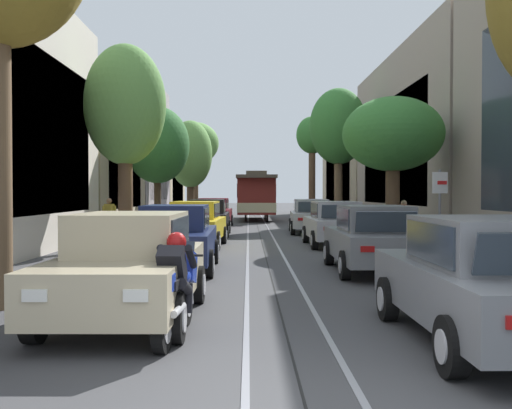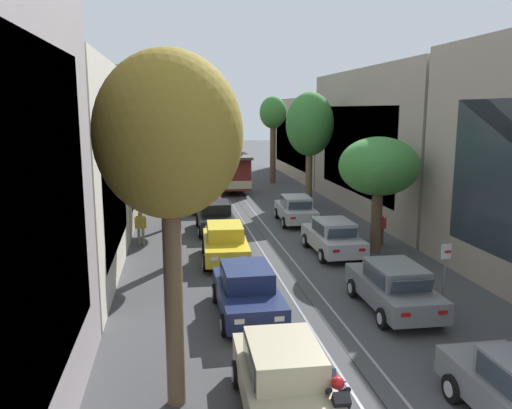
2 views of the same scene
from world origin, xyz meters
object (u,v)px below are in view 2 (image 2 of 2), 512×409
Objects in this scene: street_tree_kerb_right_fourth at (273,116)px; pedestrian_on_right_pavement at (141,226)px; parked_car_beige_near_left at (285,381)px; parked_car_maroon_fifth_left at (206,198)px; parked_car_silver_mid_right at (333,237)px; parked_car_black_fourth_left at (215,217)px; street_tree_kerb_left_second at (168,152)px; cable_car_trolley at (230,170)px; parked_car_yellow_mid_left at (225,243)px; street_sign_post at (445,270)px; parked_car_navy_second_left at (247,291)px; street_tree_kerb_right_mid at (310,125)px; pedestrian_on_left_pavement at (381,226)px; street_tree_kerb_left_near at (169,139)px; street_tree_kerb_right_second at (379,167)px; street_tree_kerb_left_far at (169,117)px; parked_car_grey_second_right at (394,287)px; street_tree_kerb_left_mid at (168,154)px; street_tree_kerb_left_fourth at (176,139)px; parked_car_silver_fourth_right at (296,209)px.

pedestrian_on_right_pavement is (-10.30, -19.89, -4.89)m from street_tree_kerb_right_fourth.
parked_car_maroon_fifth_left is (-0.15, 23.20, 0.00)m from parked_car_beige_near_left.
parked_car_black_fourth_left is at bearing 132.70° from parked_car_silver_mid_right.
street_tree_kerb_left_second is 0.75× the size of cable_car_trolley.
parked_car_yellow_mid_left is 9.45m from street_sign_post.
parked_car_beige_near_left is 1.00× the size of parked_car_navy_second_left.
pedestrian_on_left_pavement is at bearing -84.69° from street_tree_kerb_right_mid.
street_tree_kerb_left_near reaches higher than parked_car_silver_mid_right.
street_tree_kerb_right_second is at bearing 1.74° from parked_car_silver_mid_right.
street_tree_kerb_left_far is (-2.38, 20.58, 4.93)m from parked_car_black_fourth_left.
parked_car_grey_second_right is 0.75× the size of street_tree_kerb_left_mid.
street_tree_kerb_left_far reaches higher than cable_car_trolley.
street_tree_kerb_right_fourth is at bearing 85.81° from parked_car_silver_mid_right.
parked_car_maroon_fifth_left is (-0.06, 11.59, 0.00)m from parked_car_yellow_mid_left.
street_tree_kerb_right_mid reaches higher than street_tree_kerb_left_fourth.
parked_car_navy_second_left is 4.75m from parked_car_grey_second_right.
pedestrian_on_right_pavement is at bearing -97.72° from street_tree_kerb_left_fourth.
street_tree_kerb_left_mid is at bearing 68.56° from pedestrian_on_right_pavement.
street_tree_kerb_left_second is at bearing 142.02° from street_sign_post.
street_tree_kerb_left_fourth is 10.32m from street_tree_kerb_right_mid.
parked_car_yellow_mid_left is 4.90m from parked_car_silver_mid_right.
parked_car_yellow_mid_left is 19.80m from cable_car_trolley.
parked_car_yellow_mid_left is at bearing 90.43° from parked_car_beige_near_left.
street_tree_kerb_left_near reaches higher than street_tree_kerb_right_mid.
street_tree_kerb_right_mid is at bearing 66.93° from parked_car_silver_fourth_right.
street_tree_kerb_left_far is at bearing 98.93° from parked_car_maroon_fifth_left.
street_sign_post is at bearing -91.74° from street_tree_kerb_right_mid.
street_tree_kerb_left_mid is (-2.35, 6.74, 3.26)m from parked_car_yellow_mid_left.
parked_car_maroon_fifth_left is at bearing -81.07° from street_tree_kerb_left_far.
parked_car_grey_second_right is at bearing -84.61° from cable_car_trolley.
street_sign_post is at bearing -26.40° from parked_car_grey_second_right.
parked_car_beige_near_left is 0.99× the size of parked_car_silver_fourth_right.
street_tree_kerb_left_second is (-7.12, 5.94, 3.95)m from parked_car_grey_second_right.
pedestrian_on_right_pavement is (-1.88, -13.85, -3.35)m from street_tree_kerb_left_fourth.
street_tree_kerb_left_near is at bearing -156.48° from street_sign_post.
parked_car_yellow_mid_left is 7.60m from street_tree_kerb_right_second.
street_tree_kerb_left_near reaches higher than parked_car_black_fourth_left.
street_tree_kerb_left_near is at bearing -98.48° from cable_car_trolley.
parked_car_silver_fourth_right is at bearing 22.90° from pedestrian_on_right_pavement.
street_tree_kerb_right_fourth is at bearing 39.35° from cable_car_trolley.
street_tree_kerb_left_far is at bearing 104.37° from street_sign_post.
street_tree_kerb_left_near is (-2.18, -10.75, 5.05)m from parked_car_yellow_mid_left.
pedestrian_on_left_pavement is at bearing -67.89° from street_tree_kerb_left_far.
street_tree_kerb_left_mid is at bearing 121.57° from street_sign_post.
street_tree_kerb_right_second is (9.29, -6.43, -0.16)m from street_tree_kerb_left_mid.
street_tree_kerb_right_fourth is (8.75, 33.85, -0.01)m from street_tree_kerb_left_near.
street_tree_kerb_right_second is at bearing 60.11° from parked_car_beige_near_left.
pedestrian_on_right_pavement is (-8.63, 2.96, 0.14)m from parked_car_silver_mid_right.
street_tree_kerb_left_mid reaches higher than parked_car_grey_second_right.
parked_car_black_fourth_left is at bearing 90.17° from parked_car_beige_near_left.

